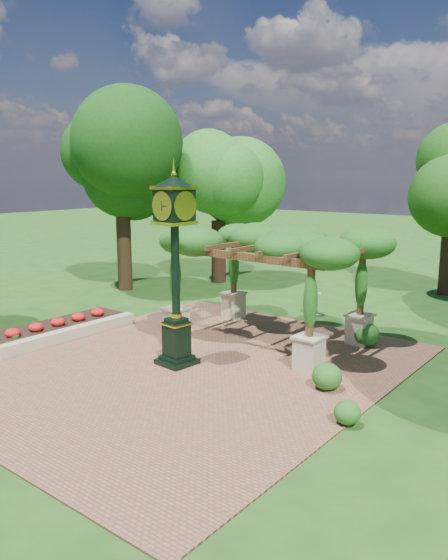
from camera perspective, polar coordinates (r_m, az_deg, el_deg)
The scene contains 12 objects.
ground at distance 14.49m, azimuth -6.24°, elevation -10.07°, with size 120.00×120.00×0.00m, color #1E4714.
brick_plaza at distance 15.16m, azimuth -3.56°, elevation -8.97°, with size 10.00×12.00×0.04m, color brown.
border_wall at distance 18.07m, azimuth -15.64°, elevation -5.46°, with size 0.35×5.00×0.40m, color #C6B793.
flower_bed at distance 18.79m, azimuth -17.26°, elevation -4.99°, with size 1.50×5.00×0.36m, color red.
pedestal_clock at distance 14.57m, azimuth -5.14°, elevation 2.80°, with size 1.12×1.12×5.24m.
pergola at distance 16.81m, azimuth 4.47°, elevation 3.36°, with size 5.83×3.75×3.62m.
sundial at distance 20.59m, azimuth 9.43°, elevation -2.67°, with size 0.55×0.55×0.87m.
shrub_front at distance 12.00m, azimuth 12.76°, elevation -13.37°, with size 0.56×0.56×0.51m, color #235A19.
shrub_mid at distance 13.66m, azimuth 10.72°, elevation -9.87°, with size 0.73×0.73×0.66m, color #225A19.
shrub_back at distance 17.23m, azimuth 14.66°, elevation -5.55°, with size 0.78×0.78×0.71m, color #1F5C1A.
tree_west_near at distance 24.88m, azimuth -10.71°, elevation 12.57°, with size 4.33×4.33×8.68m.
tree_west_far at distance 26.28m, azimuth -0.57°, elevation 11.19°, with size 3.96×3.96×7.73m.
Camera 1 is at (9.55, -9.58, 5.19)m, focal length 35.00 mm.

